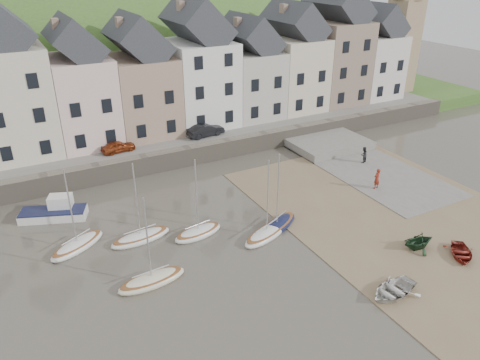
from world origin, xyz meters
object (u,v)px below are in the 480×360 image
sailboat_0 (77,245)px  rowboat_green (419,241)px  car_left (118,146)px  person_red (377,179)px  car_right (206,130)px  person_dark (364,155)px  rowboat_red (461,253)px  rowboat_white (393,290)px

sailboat_0 → rowboat_green: sailboat_0 is taller
rowboat_green → car_left: 27.90m
person_red → car_right: size_ratio=0.47×
person_dark → rowboat_green: bearing=42.6°
rowboat_red → person_dark: (4.92, 15.26, 0.58)m
sailboat_0 → rowboat_white: (15.84, -14.15, 0.15)m
person_dark → person_red: bearing=39.3°
rowboat_green → rowboat_red: bearing=47.1°
car_left → car_right: 9.18m
rowboat_white → car_left: size_ratio=1.05×
rowboat_red → car_right: bearing=145.6°
person_red → rowboat_green: bearing=55.3°
person_red → car_left: (-18.55, 15.39, 1.10)m
sailboat_0 → person_dark: (27.76, 1.81, 0.67)m
rowboat_green → person_dark: (6.77, 13.17, 0.24)m
rowboat_green → car_right: car_right is taller
sailboat_0 → rowboat_red: bearing=-30.5°
car_right → car_left: bearing=83.6°
person_dark → sailboat_0: bearing=-16.5°
rowboat_white → person_dark: person_dark is taller
rowboat_white → person_red: person_red is taller
car_right → rowboat_white: bearing=174.3°
rowboat_white → rowboat_red: size_ratio=1.21×
person_red → rowboat_white: bearing=41.3°
rowboat_white → person_red: size_ratio=1.82×
rowboat_green → car_right: bearing=-161.4°
person_red → car_right: bearing=-68.2°
sailboat_0 → person_red: (24.90, -3.04, 0.78)m
person_dark → car_left: size_ratio=0.51×
rowboat_green → rowboat_red: size_ratio=0.86×
car_left → rowboat_red: bearing=-153.6°
rowboat_white → rowboat_red: rowboat_white is taller
sailboat_0 → rowboat_white: 21.24m
car_right → sailboat_0: bearing=122.1°
person_dark → car_left: 23.89m
sailboat_0 → person_dark: sailboat_0 is taller
rowboat_green → rowboat_red: (1.85, -2.09, -0.34)m
person_red → person_dark: (2.85, 4.85, -0.11)m
person_dark → car_right: size_ratio=0.41×
sailboat_0 → person_red: size_ratio=3.42×
sailboat_0 → car_right: 19.94m
sailboat_0 → car_left: (6.36, 12.35, 1.88)m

